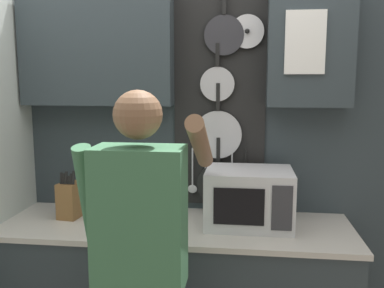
% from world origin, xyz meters
% --- Properties ---
extents(back_wall_unit, '(2.52, 0.22, 2.32)m').
position_xyz_m(back_wall_unit, '(-0.02, 0.28, 1.45)').
color(back_wall_unit, '#2D383D').
rests_on(back_wall_unit, ground_plane).
extents(microwave, '(0.47, 0.37, 0.31)m').
position_xyz_m(microwave, '(0.40, 0.04, 1.04)').
color(microwave, silver).
rests_on(microwave, base_cabinet_counter).
extents(knife_block, '(0.13, 0.16, 0.29)m').
position_xyz_m(knife_block, '(-0.63, 0.04, 1.00)').
color(knife_block, brown).
rests_on(knife_block, base_cabinet_counter).
extents(utensil_crock, '(0.11, 0.11, 0.33)m').
position_xyz_m(utensil_crock, '(-0.16, 0.04, 0.97)').
color(utensil_crock, white).
rests_on(utensil_crock, base_cabinet_counter).
extents(person, '(0.54, 0.61, 1.65)m').
position_xyz_m(person, '(-0.06, -0.58, 0.98)').
color(person, '#383842').
rests_on(person, ground_plane).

